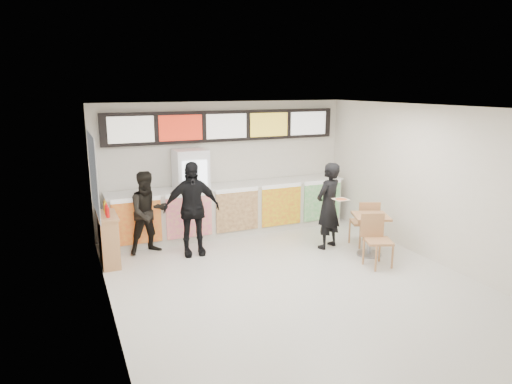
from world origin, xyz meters
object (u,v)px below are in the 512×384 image
drinks_fridge (192,194)px  customer_main (328,206)px  service_counter (232,209)px  customer_mid (192,209)px  cafe_table (370,227)px  condiment_ledge (109,239)px  customer_left (148,213)px

drinks_fridge → customer_main: size_ratio=1.10×
service_counter → customer_mid: bearing=-140.7°
service_counter → cafe_table: bearing=-50.1°
service_counter → customer_mid: (-1.21, -0.99, 0.38)m
customer_mid → condiment_ledge: size_ratio=1.62×
customer_main → customer_mid: 2.82m
customer_main → condiment_ledge: (-4.32, 0.86, -0.40)m
customer_mid → cafe_table: 3.59m
customer_mid → customer_main: bearing=-10.5°
customer_main → condiment_ledge: 4.43m
drinks_fridge → condiment_ledge: size_ratio=1.70×
customer_main → customer_mid: size_ratio=0.95×
customer_mid → cafe_table: customer_mid is taller
condiment_ledge → service_counter: bearing=17.2°
service_counter → customer_mid: size_ratio=2.91×
customer_left → cafe_table: size_ratio=0.97×
cafe_table → drinks_fridge: bearing=162.8°
customer_main → customer_mid: bearing=-37.9°
drinks_fridge → cafe_table: bearing=-39.6°
drinks_fridge → customer_main: 3.00m
drinks_fridge → cafe_table: size_ratio=1.15×
customer_main → customer_left: bearing=-41.5°
customer_main → customer_mid: (-2.72, 0.74, 0.05)m
customer_left → condiment_ledge: customer_left is taller
customer_main → cafe_table: customer_main is taller
service_counter → customer_mid: customer_mid is taller
drinks_fridge → condiment_ledge: (-1.89, -0.89, -0.50)m
customer_main → customer_left: customer_main is taller
customer_mid → condiment_ledge: (-1.61, 0.12, -0.45)m
customer_left → cafe_table: 4.48m
drinks_fridge → service_counter: bearing=-1.0°
cafe_table → condiment_ledge: bearing=-175.6°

